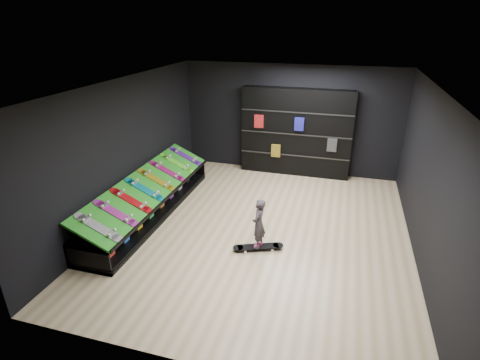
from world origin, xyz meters
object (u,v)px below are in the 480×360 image
(floor_skateboard, at_px, (258,248))
(child, at_px, (258,233))
(display_rack, at_px, (150,204))
(back_shelving, at_px, (296,133))

(floor_skateboard, bearing_deg, child, -22.02)
(floor_skateboard, distance_m, child, 0.34)
(display_rack, relative_size, floor_skateboard, 4.59)
(display_rack, distance_m, back_shelving, 4.42)
(back_shelving, height_order, child, back_shelving)
(display_rack, xyz_separation_m, back_shelving, (2.76, 3.32, 0.95))
(display_rack, bearing_deg, back_shelving, 50.22)
(back_shelving, bearing_deg, floor_skateboard, -91.14)
(child, bearing_deg, display_rack, -99.90)
(display_rack, relative_size, child, 7.57)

